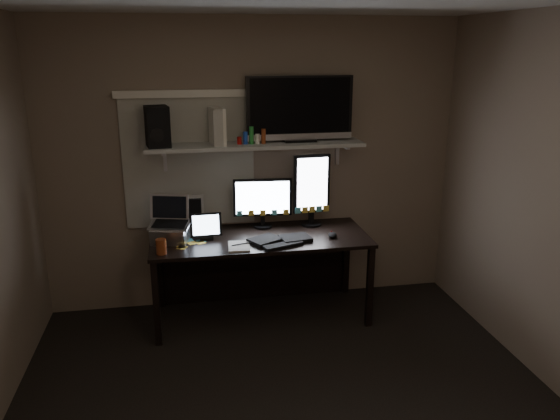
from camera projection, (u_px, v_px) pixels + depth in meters
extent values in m
plane|color=#806F5C|center=(253.00, 166.00, 4.75)|extent=(3.60, 0.00, 3.60)
cube|color=#BAB6A7|center=(189.00, 163.00, 4.63)|extent=(1.10, 0.02, 1.10)
cube|color=black|center=(260.00, 238.00, 4.55)|extent=(1.80, 0.75, 0.03)
cube|color=black|center=(255.00, 263.00, 4.99)|extent=(1.80, 0.02, 0.70)
cube|color=black|center=(156.00, 304.00, 4.20)|extent=(0.05, 0.05, 0.70)
cube|color=black|center=(370.00, 287.00, 4.49)|extent=(0.05, 0.05, 0.70)
cube|color=black|center=(159.00, 270.00, 4.83)|extent=(0.05, 0.05, 0.70)
cube|color=black|center=(346.00, 257.00, 5.12)|extent=(0.05, 0.05, 0.70)
cube|color=#AFAFAA|center=(256.00, 145.00, 4.52)|extent=(1.80, 0.35, 0.03)
cube|color=black|center=(263.00, 203.00, 4.72)|extent=(0.51, 0.09, 0.44)
cube|color=black|center=(312.00, 190.00, 4.75)|extent=(0.33, 0.09, 0.64)
cube|color=black|center=(280.00, 239.00, 4.43)|extent=(0.54, 0.35, 0.03)
ellipsoid|color=black|center=(332.00, 235.00, 4.52)|extent=(0.10, 0.13, 0.04)
cube|color=beige|center=(239.00, 246.00, 4.30)|extent=(0.18, 0.24, 0.01)
cube|color=black|center=(206.00, 226.00, 4.45)|extent=(0.26, 0.12, 0.23)
cube|color=black|center=(188.00, 212.00, 4.70)|extent=(0.24, 0.13, 0.30)
cube|color=silver|center=(170.00, 221.00, 4.37)|extent=(0.37, 0.33, 0.36)
cylinder|color=maroon|center=(161.00, 247.00, 4.15)|extent=(0.10, 0.10, 0.12)
cube|color=black|center=(300.00, 109.00, 4.53)|extent=(0.90, 0.18, 0.54)
cube|color=silver|center=(217.00, 126.00, 4.42)|extent=(0.13, 0.26, 0.30)
cube|color=black|center=(157.00, 127.00, 4.32)|extent=(0.21, 0.24, 0.32)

